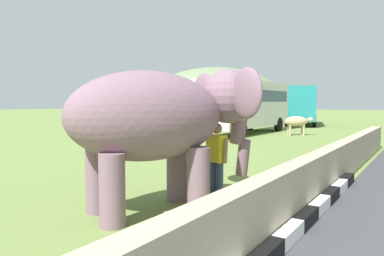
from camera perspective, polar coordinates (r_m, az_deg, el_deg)
The scene contains 7 objects.
barrier_parapet at distance 4.99m, azimuth 8.88°, elevation -14.55°, with size 28.00×0.36×1.00m, color tan.
elephant at distance 6.91m, azimuth -4.27°, elevation 1.71°, with size 4.00×3.32×2.80m.
person_handler at distance 7.69m, azimuth 3.96°, elevation -4.63°, with size 0.34×0.67×1.66m.
bus_white at distance 24.43m, azimuth 8.67°, elevation 4.01°, with size 9.42×2.71×3.50m.
bus_teal at distance 34.81m, azimuth 17.07°, elevation 3.87°, with size 8.47×4.57×3.50m.
cow_near at distance 23.74m, azimuth 16.42°, elevation 0.96°, with size 1.50×1.74×1.23m.
hill_east at distance 65.89m, azimuth 4.10°, elevation 2.24°, with size 32.91×26.33×16.98m.
Camera 1 is at (-2.30, 2.28, 2.09)m, focal length 33.36 mm.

